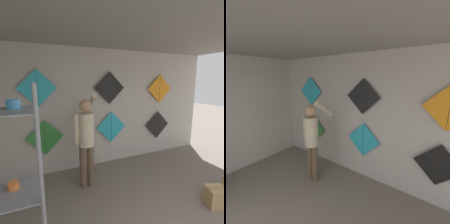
{
  "view_description": "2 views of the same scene",
  "coord_description": "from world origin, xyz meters",
  "views": [
    {
      "loc": [
        -1.62,
        -0.57,
        2.09
      ],
      "look_at": [
        -0.0,
        3.05,
        1.36
      ],
      "focal_mm": 28.0,
      "sensor_mm": 36.0,
      "label": 1
    },
    {
      "loc": [
        1.5,
        0.45,
        2.32
      ],
      "look_at": [
        -0.44,
        3.05,
        1.54
      ],
      "focal_mm": 24.0,
      "sensor_mm": 36.0,
      "label": 2
    }
  ],
  "objects": [
    {
      "name": "cardboard_box_spare",
      "position": [
        1.05,
        1.11,
        0.16
      ],
      "size": [
        0.4,
        0.37,
        0.33
      ],
      "rotation": [
        0.0,
        0.0,
        -0.36
      ],
      "color": "tan",
      "rests_on": "ground"
    },
    {
      "name": "kite_3",
      "position": [
        -1.55,
        3.29,
        1.92
      ],
      "size": [
        0.77,
        0.01,
        0.77
      ],
      "color": "#28B2C6"
    },
    {
      "name": "kite_4",
      "position": [
        0.04,
        3.29,
        1.9
      ],
      "size": [
        0.77,
        0.01,
        0.77
      ],
      "color": "black"
    },
    {
      "name": "kite_5",
      "position": [
        1.54,
        3.29,
        1.85
      ],
      "size": [
        0.77,
        0.01,
        0.77
      ],
      "color": "orange"
    },
    {
      "name": "kite_2",
      "position": [
        1.51,
        3.29,
        0.84
      ],
      "size": [
        0.77,
        0.01,
        0.77
      ],
      "color": "black"
    },
    {
      "name": "shopkeeper",
      "position": [
        -0.77,
        2.55,
        1.04
      ],
      "size": [
        0.47,
        0.63,
        1.84
      ],
      "rotation": [
        0.0,
        0.0,
        -0.05
      ],
      "color": "brown",
      "rests_on": "ground"
    },
    {
      "name": "kite_1",
      "position": [
        0.09,
        3.29,
        0.9
      ],
      "size": [
        0.77,
        0.04,
        0.98
      ],
      "color": "#28B2C6"
    },
    {
      "name": "kite_0",
      "position": [
        -1.47,
        3.29,
        0.85
      ],
      "size": [
        0.77,
        0.04,
        0.91
      ],
      "color": "#338C38"
    },
    {
      "name": "back_panel",
      "position": [
        0.0,
        3.38,
        1.4
      ],
      "size": [
        5.9,
        0.06,
        2.8
      ],
      "primitive_type": "cube",
      "color": "#BCB7AD",
      "rests_on": "ground"
    },
    {
      "name": "ceiling_slab",
      "position": [
        0.0,
        1.67,
        2.82
      ],
      "size": [
        5.9,
        4.15,
        0.04
      ],
      "primitive_type": "cube",
      "color": "gray"
    }
  ]
}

